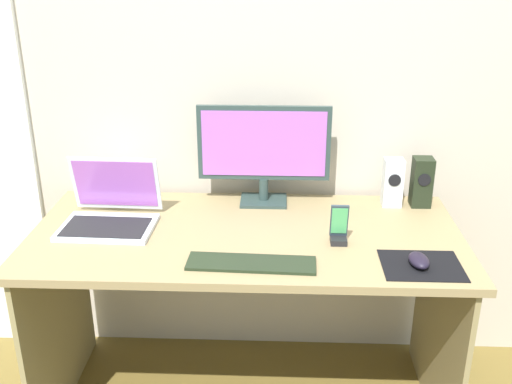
% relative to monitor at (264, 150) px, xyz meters
% --- Properties ---
extents(wall_back, '(6.00, 0.04, 2.50)m').
position_rel_monitor_xyz_m(wall_back, '(-0.05, 0.14, 0.29)').
color(wall_back, '#BBB0A0').
rests_on(wall_back, ground_plane).
extents(desk, '(1.51, 0.71, 0.74)m').
position_rel_monitor_xyz_m(desk, '(-0.05, -0.27, -0.36)').
color(desk, '#8D7952').
rests_on(desk, ground_plane).
extents(monitor, '(0.50, 0.14, 0.39)m').
position_rel_monitor_xyz_m(monitor, '(0.00, 0.00, 0.00)').
color(monitor, '#2A3C39').
rests_on(monitor, desk).
extents(speaker_right, '(0.07, 0.08, 0.19)m').
position_rel_monitor_xyz_m(speaker_right, '(0.60, -0.01, -0.12)').
color(speaker_right, black).
rests_on(speaker_right, desk).
extents(speaker_near_monitor, '(0.07, 0.07, 0.19)m').
position_rel_monitor_xyz_m(speaker_near_monitor, '(0.49, -0.01, -0.12)').
color(speaker_near_monitor, silver).
rests_on(speaker_near_monitor, desk).
extents(laptop, '(0.33, 0.29, 0.23)m').
position_rel_monitor_xyz_m(laptop, '(-0.54, -0.23, -0.17)').
color(laptop, silver).
rests_on(laptop, desk).
extents(fishbowl, '(0.17, 0.17, 0.17)m').
position_rel_monitor_xyz_m(fishbowl, '(-0.56, -0.01, -0.13)').
color(fishbowl, silver).
rests_on(fishbowl, desk).
extents(keyboard_external, '(0.41, 0.13, 0.01)m').
position_rel_monitor_xyz_m(keyboard_external, '(-0.02, -0.50, -0.21)').
color(keyboard_external, black).
rests_on(keyboard_external, desk).
extents(mousepad, '(0.25, 0.20, 0.00)m').
position_rel_monitor_xyz_m(mousepad, '(0.51, -0.49, -0.21)').
color(mousepad, black).
rests_on(mousepad, desk).
extents(mouse, '(0.07, 0.11, 0.04)m').
position_rel_monitor_xyz_m(mouse, '(0.50, -0.49, -0.19)').
color(mouse, black).
rests_on(mouse, mousepad).
extents(phone_in_dock, '(0.06, 0.05, 0.14)m').
position_rel_monitor_xyz_m(phone_in_dock, '(0.26, -0.34, -0.17)').
color(phone_in_dock, black).
rests_on(phone_in_dock, desk).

